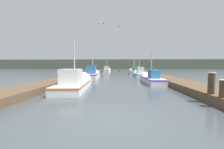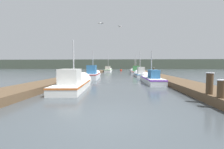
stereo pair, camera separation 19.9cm
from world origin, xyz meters
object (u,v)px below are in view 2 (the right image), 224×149
Objects in this scene: fishing_boat_4 at (136,72)px; seagull_lead at (101,24)px; mooring_piling_0 at (221,94)px; fishing_boat_1 at (150,78)px; mooring_piling_2 at (209,88)px; channel_buoy at (121,70)px; fishing_boat_5 at (135,71)px; fishing_boat_6 at (108,70)px; seagull_1 at (121,27)px; fishing_boat_2 at (93,74)px; fishing_boat_0 at (75,83)px; mooring_piling_1 at (154,73)px; fishing_boat_3 at (140,74)px.

seagull_lead is at bearing -103.15° from fishing_boat_4.
mooring_piling_0 is 1.98× the size of seagull_lead.
seagull_lead is at bearing -153.49° from fishing_boat_1.
mooring_piling_2 is 38.97m from channel_buoy.
fishing_boat_6 reaches higher than fishing_boat_5.
mooring_piling_0 is 9.77m from seagull_lead.
seagull_1 is (0.21, -30.03, 5.40)m from channel_buoy.
fishing_boat_4 is at bearing 53.55° from fishing_boat_2.
fishing_boat_5 is 21.96m from seagull_lead.
fishing_boat_0 is 4.49× the size of mooring_piling_1.
fishing_boat_4 is at bearing -98.15° from fishing_boat_5.
channel_buoy is at bearing 95.11° from fishing_boat_1.
seagull_lead is (-4.57, -2.36, 4.75)m from fishing_boat_1.
mooring_piling_2 is (0.02, -11.55, -0.01)m from mooring_piling_1.
fishing_boat_2 is 1.33× the size of fishing_boat_4.
fishing_boat_1 is at bearing -84.08° from channel_buoy.
mooring_piling_0 is at bearing -93.56° from fishing_boat_5.
fishing_boat_2 is at bearing 97.33° from seagull_1.
fishing_boat_5 is 1.13× the size of fishing_boat_6.
seagull_lead is (1.75, -25.43, 4.63)m from fishing_boat_6.
mooring_piling_1 is at bearing -2.14° from seagull_1.
mooring_piling_2 is (1.28, -21.75, 0.21)m from fishing_boat_4.
fishing_boat_3 is at bearing 30.46° from fishing_boat_2.
fishing_boat_1 reaches higher than mooring_piling_1.
channel_buoy is (-3.09, 22.24, -0.22)m from fishing_boat_3.
fishing_boat_2 is at bearing -88.00° from fishing_boat_6.
mooring_piling_0 is (7.36, -32.00, 0.07)m from fishing_boat_6.
fishing_boat_0 is 12.10× the size of seagull_1.
mooring_piling_1 is at bearing -8.37° from fishing_boat_2.
fishing_boat_2 is (-0.34, 8.42, 0.12)m from fishing_boat_0.
seagull_lead reaches higher than fishing_boat_5.
fishing_boat_3 reaches higher than fishing_boat_5.
seagull_lead is at bearing -113.33° from fishing_boat_3.
fishing_boat_5 is at bearing 92.22° from mooring_piling_0.
seagull_1 is at bearing 73.97° from seagull_lead.
fishing_boat_1 is 4.70× the size of mooring_piling_2.
fishing_boat_0 is at bearing -132.84° from mooring_piling_1.
fishing_boat_6 is at bearing 110.45° from mooring_piling_1.
seagull_1 is (1.61, 2.91, 0.46)m from seagull_lead.
fishing_boat_6 is (-6.25, 14.73, 0.09)m from fishing_boat_3.
fishing_boat_1 is 8.24m from mooring_piling_2.
seagull_lead is at bearing 46.87° from fishing_boat_0.
fishing_boat_4 is 3.45× the size of mooring_piling_2.
mooring_piling_1 reaches higher than mooring_piling_2.
mooring_piling_1 is (7.34, -19.68, 0.20)m from fishing_boat_6.
fishing_boat_2 is at bearing 87.82° from fishing_boat_0.
channel_buoy is 30.51m from seagull_1.
fishing_boat_2 is at bearing -146.97° from fishing_boat_3.
fishing_boat_5 is at bearing 43.12° from seagull_1.
fishing_boat_0 reaches higher than mooring_piling_1.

